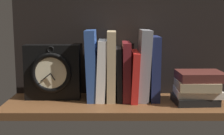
{
  "coord_description": "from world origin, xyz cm",
  "views": [
    {
      "loc": [
        -4.05,
        -105.4,
        29.21
      ],
      "look_at": [
        -4.55,
        3.7,
        11.42
      ],
      "focal_mm": 50.21,
      "sensor_mm": 36.0,
      "label": 1
    }
  ],
  "objects_px": {
    "book_white_catcher": "(103,70)",
    "book_red_requiem": "(136,75)",
    "book_stack_side": "(199,87)",
    "book_tan_shortstories": "(113,66)",
    "book_navy_bierce": "(155,68)",
    "book_maroon_dawkins": "(128,71)",
    "book_blue_modern": "(93,65)",
    "book_gray_chess": "(145,65)",
    "framed_clock": "(54,72)",
    "book_black_skeptic": "(120,74)"
  },
  "relations": [
    {
      "from": "book_black_skeptic",
      "to": "book_red_requiem",
      "type": "relative_size",
      "value": 1.08
    },
    {
      "from": "book_black_skeptic",
      "to": "book_tan_shortstories",
      "type": "bearing_deg",
      "value": 180.0
    },
    {
      "from": "book_blue_modern",
      "to": "book_black_skeptic",
      "type": "distance_m",
      "value": 0.1
    },
    {
      "from": "book_tan_shortstories",
      "to": "book_gray_chess",
      "type": "distance_m",
      "value": 0.11
    },
    {
      "from": "book_tan_shortstories",
      "to": "book_stack_side",
      "type": "relative_size",
      "value": 1.45
    },
    {
      "from": "book_gray_chess",
      "to": "book_maroon_dawkins",
      "type": "bearing_deg",
      "value": 180.0
    },
    {
      "from": "book_navy_bierce",
      "to": "framed_clock",
      "type": "relative_size",
      "value": 1.16
    },
    {
      "from": "book_white_catcher",
      "to": "book_maroon_dawkins",
      "type": "bearing_deg",
      "value": 0.0
    },
    {
      "from": "book_black_skeptic",
      "to": "book_stack_side",
      "type": "height_order",
      "value": "book_black_skeptic"
    },
    {
      "from": "book_maroon_dawkins",
      "to": "book_red_requiem",
      "type": "relative_size",
      "value": 1.19
    },
    {
      "from": "book_blue_modern",
      "to": "framed_clock",
      "type": "distance_m",
      "value": 0.14
    },
    {
      "from": "book_red_requiem",
      "to": "book_gray_chess",
      "type": "bearing_deg",
      "value": 0.0
    },
    {
      "from": "book_blue_modern",
      "to": "book_tan_shortstories",
      "type": "height_order",
      "value": "book_blue_modern"
    },
    {
      "from": "book_blue_modern",
      "to": "book_gray_chess",
      "type": "relative_size",
      "value": 1.0
    },
    {
      "from": "book_tan_shortstories",
      "to": "book_stack_side",
      "type": "distance_m",
      "value": 0.3
    },
    {
      "from": "book_blue_modern",
      "to": "book_white_catcher",
      "type": "xyz_separation_m",
      "value": [
        0.04,
        0.0,
        -0.02
      ]
    },
    {
      "from": "book_black_skeptic",
      "to": "book_gray_chess",
      "type": "relative_size",
      "value": 0.75
    },
    {
      "from": "book_white_catcher",
      "to": "book_navy_bierce",
      "type": "height_order",
      "value": "book_navy_bierce"
    },
    {
      "from": "book_black_skeptic",
      "to": "book_red_requiem",
      "type": "xyz_separation_m",
      "value": [
        0.05,
        0.0,
        -0.01
      ]
    },
    {
      "from": "book_white_catcher",
      "to": "book_gray_chess",
      "type": "height_order",
      "value": "book_gray_chess"
    },
    {
      "from": "book_white_catcher",
      "to": "book_black_skeptic",
      "type": "xyz_separation_m",
      "value": [
        0.06,
        0.0,
        -0.01
      ]
    },
    {
      "from": "book_red_requiem",
      "to": "framed_clock",
      "type": "xyz_separation_m",
      "value": [
        -0.29,
        -0.0,
        0.01
      ]
    },
    {
      "from": "framed_clock",
      "to": "book_tan_shortstories",
      "type": "bearing_deg",
      "value": 0.44
    },
    {
      "from": "book_gray_chess",
      "to": "book_white_catcher",
      "type": "bearing_deg",
      "value": 180.0
    },
    {
      "from": "book_gray_chess",
      "to": "book_blue_modern",
      "type": "bearing_deg",
      "value": 180.0
    },
    {
      "from": "book_tan_shortstories",
      "to": "book_stack_side",
      "type": "xyz_separation_m",
      "value": [
        0.29,
        -0.05,
        -0.07
      ]
    },
    {
      "from": "book_gray_chess",
      "to": "book_stack_side",
      "type": "relative_size",
      "value": 1.48
    },
    {
      "from": "book_maroon_dawkins",
      "to": "book_stack_side",
      "type": "bearing_deg",
      "value": -12.17
    },
    {
      "from": "book_black_skeptic",
      "to": "book_red_requiem",
      "type": "bearing_deg",
      "value": 0.0
    },
    {
      "from": "book_navy_bierce",
      "to": "framed_clock",
      "type": "distance_m",
      "value": 0.36
    },
    {
      "from": "book_white_catcher",
      "to": "book_navy_bierce",
      "type": "xyz_separation_m",
      "value": [
        0.18,
        0.0,
        0.01
      ]
    },
    {
      "from": "framed_clock",
      "to": "book_stack_side",
      "type": "relative_size",
      "value": 1.16
    },
    {
      "from": "book_red_requiem",
      "to": "book_navy_bierce",
      "type": "distance_m",
      "value": 0.07
    },
    {
      "from": "book_white_catcher",
      "to": "book_tan_shortstories",
      "type": "relative_size",
      "value": 0.87
    },
    {
      "from": "book_gray_chess",
      "to": "book_red_requiem",
      "type": "bearing_deg",
      "value": 180.0
    },
    {
      "from": "book_stack_side",
      "to": "book_gray_chess",
      "type": "bearing_deg",
      "value": 163.83
    },
    {
      "from": "book_black_skeptic",
      "to": "book_gray_chess",
      "type": "bearing_deg",
      "value": 0.0
    },
    {
      "from": "book_blue_modern",
      "to": "book_maroon_dawkins",
      "type": "relative_size",
      "value": 1.21
    },
    {
      "from": "book_blue_modern",
      "to": "book_maroon_dawkins",
      "type": "distance_m",
      "value": 0.12
    },
    {
      "from": "book_white_catcher",
      "to": "book_stack_side",
      "type": "xyz_separation_m",
      "value": [
        0.33,
        -0.05,
        -0.05
      ]
    },
    {
      "from": "book_black_skeptic",
      "to": "book_maroon_dawkins",
      "type": "bearing_deg",
      "value": 0.0
    },
    {
      "from": "book_tan_shortstories",
      "to": "book_gray_chess",
      "type": "xyz_separation_m",
      "value": [
        0.11,
        0.0,
        0.0
      ]
    },
    {
      "from": "book_red_requiem",
      "to": "book_gray_chess",
      "type": "xyz_separation_m",
      "value": [
        0.03,
        0.0,
        0.04
      ]
    },
    {
      "from": "book_blue_modern",
      "to": "book_red_requiem",
      "type": "relative_size",
      "value": 1.44
    },
    {
      "from": "book_navy_bierce",
      "to": "book_tan_shortstories",
      "type": "bearing_deg",
      "value": 180.0
    },
    {
      "from": "book_stack_side",
      "to": "book_tan_shortstories",
      "type": "bearing_deg",
      "value": 169.96
    },
    {
      "from": "book_stack_side",
      "to": "book_navy_bierce",
      "type": "bearing_deg",
      "value": 159.93
    },
    {
      "from": "book_white_catcher",
      "to": "book_red_requiem",
      "type": "height_order",
      "value": "book_white_catcher"
    },
    {
      "from": "book_red_requiem",
      "to": "book_navy_bierce",
      "type": "bearing_deg",
      "value": 0.0
    },
    {
      "from": "book_red_requiem",
      "to": "framed_clock",
      "type": "relative_size",
      "value": 0.88
    }
  ]
}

